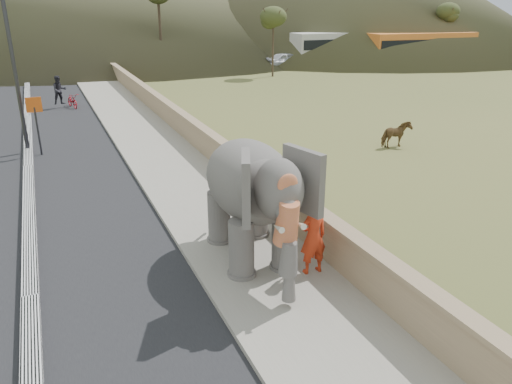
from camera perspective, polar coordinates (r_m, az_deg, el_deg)
ground at (r=12.12m, az=0.09°, el=-8.46°), size 160.00×160.00×0.00m
road at (r=20.58m, az=-24.52°, el=2.25°), size 7.00×120.00×0.03m
median at (r=20.55m, az=-24.55°, el=2.50°), size 0.35×120.00×0.22m
walkway at (r=20.97m, az=-10.86°, el=4.30°), size 3.00×120.00×0.15m
parapet at (r=21.24m, az=-6.60°, el=6.08°), size 0.30×120.00×1.10m
lamppost at (r=22.29m, az=-25.66°, el=16.24°), size 1.76×0.36×8.00m
signboard at (r=22.10m, az=-23.88°, el=7.94°), size 0.60×0.08×2.40m
cow at (r=22.48m, az=15.71°, el=6.31°), size 1.38×0.71×1.13m
distant_car at (r=49.07m, az=3.64°, el=14.81°), size 4.32×1.94×1.44m
bus_white at (r=52.52m, az=10.03°, el=15.86°), size 11.01×2.56×3.10m
bus_orange at (r=53.39m, az=18.37°, el=15.23°), size 11.19×3.55×3.10m
elephant_and_man at (r=11.76m, az=-0.59°, el=-0.63°), size 2.44×4.25×2.98m
motorcyclist at (r=32.01m, az=-20.94°, el=10.30°), size 1.54×1.69×1.92m
trees at (r=41.89m, az=-17.03°, el=17.26°), size 48.18×34.56×8.60m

